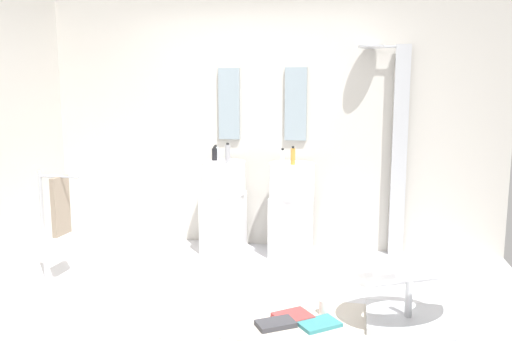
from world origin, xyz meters
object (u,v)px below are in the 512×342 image
Objects in this scene: pedestal_sink_right at (291,207)px; towel_rack at (58,208)px; pedestal_sink_left at (223,204)px; soap_bottle_white at (283,157)px; magazine_red at (293,317)px; magazine_charcoal at (276,324)px; lounge_chair at (410,276)px; soap_bottle_clear at (216,153)px; magazine_teal at (319,324)px; shower_column at (398,147)px; coffee_mug at (324,307)px; soap_bottle_grey at (228,154)px; soap_bottle_black at (215,154)px; soap_bottle_amber at (293,156)px.

pedestal_sink_right is 2.15m from towel_rack.
pedestal_sink_left is 6.49× the size of soap_bottle_white.
pedestal_sink_left is at bearing 43.67° from towel_rack.
magazine_charcoal reaches higher than magazine_red.
lounge_chair is 2.41m from soap_bottle_clear.
soap_bottle_white reaches higher than magazine_red.
pedestal_sink_right reaches higher than lounge_chair.
shower_column is at bearing 32.54° from magazine_teal.
pedestal_sink_right is 3.93× the size of magazine_charcoal.
coffee_mug is at bearing -110.48° from shower_column.
towel_rack reaches higher than magazine_charcoal.
shower_column reaches higher than magazine_red.
soap_bottle_grey is at bearing 83.23° from magazine_charcoal.
soap_bottle_clear is at bearing 162.10° from soap_bottle_white.
soap_bottle_black is at bearing 141.62° from lounge_chair.
soap_bottle_grey is (-0.54, 0.01, 0.02)m from soap_bottle_white.
soap_bottle_clear is at bearing 138.30° from pedestal_sink_left.
pedestal_sink_left is 1.82m from shower_column.
soap_bottle_clear reaches higher than pedestal_sink_right.
soap_bottle_amber reaches higher than coffee_mug.
magazine_teal is at bearing -20.04° from magazine_charcoal.
magazine_charcoal is (-0.10, -0.14, 0.00)m from magazine_red.
soap_bottle_white reaches higher than magazine_teal.
soap_bottle_amber is (-0.98, -0.32, -0.08)m from shower_column.
soap_bottle_amber is (-0.98, 1.26, 0.65)m from lounge_chair.
soap_bottle_amber is (-0.38, 1.43, 0.98)m from magazine_teal.
shower_column reaches higher than magazine_charcoal.
soap_bottle_amber is at bearing -10.97° from soap_bottle_black.
soap_bottle_grey reaches higher than magazine_teal.
magazine_teal is (0.29, 0.07, -0.00)m from magazine_charcoal.
magazine_red is (0.21, -1.48, -0.46)m from pedestal_sink_right.
pedestal_sink_right reaches higher than magazine_red.
magazine_teal is at bearing -53.75° from soap_bottle_clear.
magazine_charcoal is 1.48× the size of soap_bottle_amber.
pedestal_sink_right is 1.48m from coffee_mug.
soap_bottle_white is at bearing -14.38° from soap_bottle_black.
magazine_red is at bearing -82.11° from soap_bottle_amber.
soap_bottle_white is (-0.07, -0.14, 0.51)m from pedestal_sink_right.
towel_rack is 6.68× the size of soap_bottle_black.
soap_bottle_clear reaches higher than coffee_mug.
soap_bottle_clear is at bearing 87.80° from magazine_teal.
magazine_charcoal is 0.30m from magazine_teal.
magazine_teal is at bearing -54.62° from pedestal_sink_left.
soap_bottle_white reaches higher than soap_bottle_clear.
shower_column reaches higher than towel_rack.
soap_bottle_grey is (-1.62, -0.34, -0.07)m from shower_column.
soap_bottle_grey is at bearing -43.22° from soap_bottle_black.
towel_rack is at bearing 174.28° from lounge_chair.
magazine_charcoal is at bearing -86.64° from soap_bottle_amber.
soap_bottle_grey reaches higher than pedestal_sink_left.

